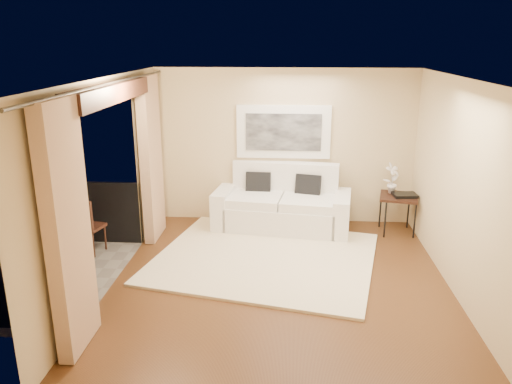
# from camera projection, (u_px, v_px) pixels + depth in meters

# --- Properties ---
(floor) EXTENTS (5.00, 5.00, 0.00)m
(floor) POSITION_uv_depth(u_px,v_px,m) (280.00, 283.00, 6.72)
(floor) COLOR #563319
(floor) RESTS_ON ground
(room_shell) EXTENTS (5.00, 6.40, 5.00)m
(room_shell) POSITION_uv_depth(u_px,v_px,m) (110.00, 93.00, 6.12)
(room_shell) COLOR white
(room_shell) RESTS_ON ground
(balcony) EXTENTS (1.81, 2.60, 1.17)m
(balcony) POSITION_uv_depth(u_px,v_px,m) (41.00, 264.00, 6.89)
(balcony) COLOR #605B56
(balcony) RESTS_ON ground
(curtains) EXTENTS (0.16, 4.80, 2.64)m
(curtains) POSITION_uv_depth(u_px,v_px,m) (119.00, 185.00, 6.47)
(curtains) COLOR tan
(curtains) RESTS_ON ground
(artwork) EXTENTS (1.62, 0.07, 0.92)m
(artwork) POSITION_uv_depth(u_px,v_px,m) (283.00, 132.00, 8.60)
(artwork) COLOR white
(artwork) RESTS_ON room_shell
(rug) EXTENTS (3.66, 3.35, 0.04)m
(rug) POSITION_uv_depth(u_px,v_px,m) (265.00, 258.00, 7.47)
(rug) COLOR #F9EBC8
(rug) RESTS_ON floor
(sofa) EXTENTS (2.40, 1.27, 1.10)m
(sofa) POSITION_uv_depth(u_px,v_px,m) (283.00, 206.00, 8.62)
(sofa) COLOR white
(sofa) RESTS_ON floor
(side_table) EXTENTS (0.71, 0.71, 0.65)m
(side_table) POSITION_uv_depth(u_px,v_px,m) (398.00, 199.00, 8.33)
(side_table) COLOR black
(side_table) RESTS_ON floor
(tray) EXTENTS (0.41, 0.32, 0.05)m
(tray) POSITION_uv_depth(u_px,v_px,m) (405.00, 195.00, 8.26)
(tray) COLOR black
(tray) RESTS_ON side_table
(orchid) EXTENTS (0.33, 0.31, 0.52)m
(orchid) POSITION_uv_depth(u_px,v_px,m) (392.00, 178.00, 8.38)
(orchid) COLOR white
(orchid) RESTS_ON side_table
(bistro_table) EXTENTS (0.76, 0.76, 0.81)m
(bistro_table) POSITION_uv_depth(u_px,v_px,m) (16.00, 222.00, 6.90)
(bistro_table) COLOR black
(bistro_table) RESTS_ON balcony
(balcony_chair_far) EXTENTS (0.46, 0.47, 0.90)m
(balcony_chair_far) POSITION_uv_depth(u_px,v_px,m) (85.00, 223.00, 7.48)
(balcony_chair_far) COLOR black
(balcony_chair_far) RESTS_ON balcony
(balcony_chair_near) EXTENTS (0.47, 0.47, 0.88)m
(balcony_chair_near) POSITION_uv_depth(u_px,v_px,m) (19.00, 255.00, 6.38)
(balcony_chair_near) COLOR black
(balcony_chair_near) RESTS_ON balcony
(ice_bucket) EXTENTS (0.18, 0.18, 0.20)m
(ice_bucket) POSITION_uv_depth(u_px,v_px,m) (7.00, 207.00, 6.97)
(ice_bucket) COLOR white
(ice_bucket) RESTS_ON bistro_table
(candle) EXTENTS (0.06, 0.06, 0.07)m
(candle) POSITION_uv_depth(u_px,v_px,m) (28.00, 211.00, 7.03)
(candle) COLOR red
(candle) RESTS_ON bistro_table
(vase) EXTENTS (0.04, 0.04, 0.18)m
(vase) POSITION_uv_depth(u_px,v_px,m) (3.00, 216.00, 6.65)
(vase) COLOR white
(vase) RESTS_ON bistro_table
(glass_a) EXTENTS (0.06, 0.06, 0.12)m
(glass_a) POSITION_uv_depth(u_px,v_px,m) (21.00, 215.00, 6.79)
(glass_a) COLOR silver
(glass_a) RESTS_ON bistro_table
(glass_b) EXTENTS (0.06, 0.06, 0.12)m
(glass_b) POSITION_uv_depth(u_px,v_px,m) (31.00, 212.00, 6.88)
(glass_b) COLOR white
(glass_b) RESTS_ON bistro_table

